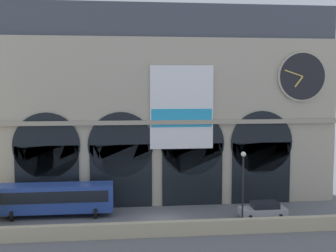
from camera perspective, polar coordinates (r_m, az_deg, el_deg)
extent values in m
plane|color=slate|center=(42.51, -0.79, -11.97)|extent=(200.00, 200.00, 0.00)
cube|color=#BCAD8C|center=(38.24, -0.12, -13.00)|extent=(90.00, 0.70, 1.23)
cube|color=#B2A891|center=(48.51, -1.72, 0.70)|extent=(38.55, 5.59, 17.45)
cube|color=#424751|center=(49.09, -1.79, 13.02)|extent=(38.55, 4.99, 3.52)
cube|color=black|center=(46.83, -15.18, -6.41)|extent=(6.34, 0.20, 6.53)
cylinder|color=black|center=(46.28, -15.27, -2.44)|extent=(6.67, 0.20, 6.67)
cube|color=black|center=(46.29, -6.01, -6.38)|extent=(6.34, 0.20, 6.53)
cylinder|color=black|center=(45.74, -6.05, -2.37)|extent=(6.67, 0.20, 6.67)
cube|color=black|center=(46.94, 3.13, -6.20)|extent=(6.34, 0.20, 6.53)
cylinder|color=black|center=(46.39, 3.15, -2.24)|extent=(6.67, 0.20, 6.67)
cube|color=black|center=(48.71, 11.81, -5.88)|extent=(6.34, 0.20, 6.53)
cylinder|color=black|center=(48.19, 11.88, -2.07)|extent=(6.67, 0.20, 6.67)
cylinder|color=#B2A891|center=(49.22, 16.77, 6.09)|extent=(5.32, 0.25, 5.32)
cylinder|color=black|center=(49.11, 16.82, 6.09)|extent=(4.92, 0.06, 4.92)
cube|color=gold|center=(48.89, 16.39, 5.47)|extent=(0.94, 0.04, 1.18)
cube|color=gold|center=(48.66, 15.79, 6.51)|extent=(2.02, 0.04, 0.77)
cube|color=white|center=(45.75, 1.77, 2.41)|extent=(6.55, 0.12, 8.58)
cube|color=#26A5D8|center=(45.74, 1.78, 1.03)|extent=(6.29, 0.04, 1.88)
cube|color=#A49A85|center=(45.57, -1.41, 0.47)|extent=(38.55, 0.50, 0.44)
cube|color=#28479E|center=(44.61, -14.19, -8.90)|extent=(11.00, 2.50, 2.60)
cube|color=black|center=(43.30, -14.43, -8.86)|extent=(10.12, 0.04, 1.10)
cylinder|color=black|center=(44.56, -19.35, -10.79)|extent=(0.28, 1.00, 1.00)
cylinder|color=black|center=(46.67, -18.73, -10.04)|extent=(0.28, 1.00, 1.00)
cylinder|color=black|center=(43.51, -9.23, -10.94)|extent=(0.28, 1.00, 1.00)
cylinder|color=black|center=(45.67, -9.10, -10.15)|extent=(0.28, 1.00, 1.00)
cube|color=#ADB2B7|center=(43.94, 12.00, -10.62)|extent=(4.40, 1.80, 0.70)
cube|color=black|center=(43.84, 12.29, -9.82)|extent=(2.46, 1.62, 0.55)
cylinder|color=black|center=(42.87, 10.46, -11.49)|extent=(0.28, 0.60, 0.60)
cylinder|color=black|center=(44.36, 9.84, -10.90)|extent=(0.28, 0.60, 0.60)
cylinder|color=black|center=(43.78, 14.17, -11.21)|extent=(0.28, 0.60, 0.60)
cylinder|color=black|center=(45.24, 13.44, -10.65)|extent=(0.28, 0.60, 0.60)
cylinder|color=black|center=(39.54, 9.54, -8.49)|extent=(0.16, 0.16, 6.50)
sphere|color=#F2EDCC|center=(38.86, 9.61, -3.57)|extent=(0.44, 0.44, 0.44)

